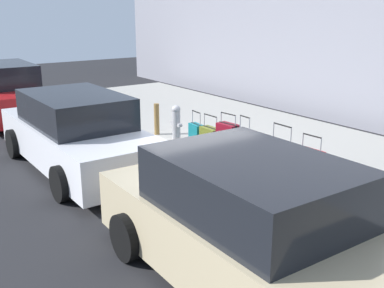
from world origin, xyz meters
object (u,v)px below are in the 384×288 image
(suitcase_silver_3, at_px, (261,158))
(suitcase_navy_4, at_px, (244,148))
(suitcase_olive_6, at_px, (210,140))
(suitcase_teal_7, at_px, (196,135))
(parked_car_white_1, at_px, (77,134))
(suitcase_teal_0, at_px, (330,181))
(parked_car_red_2, at_px, (4,93))
(bollard_post, at_px, (157,119))
(fire_hydrant, at_px, (176,121))
(suitcase_red_1, at_px, (310,171))
(suitcase_black_2, at_px, (280,162))
(suitcase_maroon_5, at_px, (228,142))
(parked_car_beige_0, at_px, (251,229))

(suitcase_silver_3, height_order, suitcase_navy_4, suitcase_navy_4)
(suitcase_olive_6, distance_m, suitcase_teal_7, 0.55)
(suitcase_teal_7, xyz_separation_m, parked_car_white_1, (0.58, 2.60, 0.32))
(suitcase_teal_0, distance_m, parked_car_red_2, 10.34)
(suitcase_silver_3, relative_size, bollard_post, 0.86)
(fire_hydrant, bearing_deg, bollard_post, 12.95)
(suitcase_teal_0, height_order, suitcase_silver_3, suitcase_teal_0)
(suitcase_teal_0, xyz_separation_m, parked_car_red_2, (10.03, 2.51, 0.26))
(suitcase_red_1, bearing_deg, suitcase_black_2, 11.86)
(suitcase_navy_4, bearing_deg, suitcase_olive_6, -0.08)
(suitcase_maroon_5, xyz_separation_m, parked_car_red_2, (7.37, 2.58, 0.23))
(suitcase_silver_3, bearing_deg, parked_car_red_2, 17.14)
(suitcase_black_2, height_order, parked_car_white_1, parked_car_white_1)
(parked_car_red_2, bearing_deg, suitcase_black_2, -164.30)
(suitcase_red_1, height_order, suitcase_black_2, suitcase_black_2)
(suitcase_red_1, xyz_separation_m, suitcase_maroon_5, (2.14, 0.05, 0.02))
(suitcase_silver_3, relative_size, parked_car_beige_0, 0.15)
(parked_car_white_1, bearing_deg, suitcase_red_1, -145.66)
(bollard_post, bearing_deg, suitcase_red_1, -177.58)
(suitcase_navy_4, height_order, parked_car_white_1, parked_car_white_1)
(suitcase_navy_4, distance_m, suitcase_teal_7, 1.65)
(suitcase_navy_4, distance_m, suitcase_olive_6, 1.10)
(fire_hydrant, bearing_deg, parked_car_beige_0, 154.64)
(parked_car_white_1, bearing_deg, fire_hydrant, -85.18)
(suitcase_black_2, height_order, suitcase_olive_6, suitcase_black_2)
(suitcase_red_1, distance_m, suitcase_navy_4, 1.62)
(suitcase_red_1, distance_m, suitcase_silver_3, 1.13)
(suitcase_red_1, height_order, fire_hydrant, suitcase_red_1)
(suitcase_olive_6, xyz_separation_m, suitcase_teal_7, (0.55, -0.02, -0.02))
(suitcase_red_1, bearing_deg, suitcase_maroon_5, 1.41)
(suitcase_teal_0, bearing_deg, parked_car_beige_0, 108.86)
(suitcase_black_2, xyz_separation_m, suitcase_maroon_5, (1.57, -0.07, -0.00))
(suitcase_silver_3, height_order, suitcase_teal_7, suitcase_teal_7)
(parked_car_beige_0, bearing_deg, suitcase_navy_4, -40.59)
(parked_car_white_1, bearing_deg, parked_car_beige_0, 180.00)
(suitcase_olive_6, bearing_deg, suitcase_red_1, -178.75)
(suitcase_maroon_5, xyz_separation_m, fire_hydrant, (1.93, -0.00, 0.05))
(suitcase_silver_3, bearing_deg, suitcase_teal_0, 177.41)
(suitcase_silver_3, xyz_separation_m, fire_hydrant, (2.94, -0.00, 0.13))
(bollard_post, bearing_deg, parked_car_beige_0, 158.26)
(suitcase_black_2, height_order, bollard_post, suitcase_black_2)
(parked_car_white_1, bearing_deg, bollard_post, -70.32)
(suitcase_teal_0, relative_size, suitcase_red_1, 0.78)
(bollard_post, bearing_deg, suitcase_navy_4, -177.45)
(suitcase_navy_4, relative_size, suitcase_maroon_5, 1.04)
(suitcase_teal_7, bearing_deg, suitcase_olive_6, 177.42)
(parked_car_beige_0, bearing_deg, suitcase_black_2, -52.17)
(fire_hydrant, bearing_deg, suitcase_maroon_5, 179.90)
(suitcase_black_2, bearing_deg, fire_hydrant, -1.16)
(bollard_post, xyz_separation_m, parked_car_white_1, (-0.87, 2.43, 0.20))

